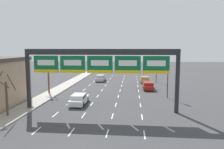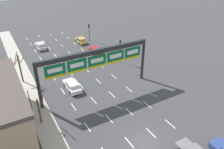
{
  "view_description": "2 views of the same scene",
  "coord_description": "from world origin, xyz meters",
  "px_view_note": "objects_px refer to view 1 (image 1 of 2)",
  "views": [
    {
      "loc": [
        3.84,
        -12.66,
        7.61
      ],
      "look_at": [
        1.42,
        12.91,
        4.48
      ],
      "focal_mm": 35.0,
      "sensor_mm": 36.0,
      "label": 1
    },
    {
      "loc": [
        -13.0,
        -14.59,
        19.94
      ],
      "look_at": [
        0.67,
        9.27,
        4.82
      ],
      "focal_mm": 35.0,
      "sensor_mm": 36.0,
      "label": 2
    }
  ],
  "objects_px": {
    "car_white": "(79,99)",
    "tree_bare_third": "(6,95)",
    "tree_bare_second": "(49,76)",
    "traffic_light_mid_block": "(168,76)",
    "car_gold": "(145,79)",
    "traffic_light_near_gantry": "(156,68)",
    "sign_gantry": "(100,62)",
    "car_red": "(148,85)",
    "car_silver": "(100,78)"
  },
  "relations": [
    {
      "from": "traffic_light_mid_block",
      "to": "tree_bare_third",
      "type": "height_order",
      "value": "tree_bare_third"
    },
    {
      "from": "car_white",
      "to": "car_red",
      "type": "distance_m",
      "value": 15.49
    },
    {
      "from": "traffic_light_near_gantry",
      "to": "tree_bare_second",
      "type": "distance_m",
      "value": 23.52
    },
    {
      "from": "car_white",
      "to": "tree_bare_third",
      "type": "bearing_deg",
      "value": -138.29
    },
    {
      "from": "car_gold",
      "to": "traffic_light_near_gantry",
      "type": "height_order",
      "value": "traffic_light_near_gantry"
    },
    {
      "from": "car_white",
      "to": "car_silver",
      "type": "height_order",
      "value": "car_silver"
    },
    {
      "from": "sign_gantry",
      "to": "traffic_light_mid_block",
      "type": "relative_size",
      "value": 3.82
    },
    {
      "from": "traffic_light_mid_block",
      "to": "tree_bare_second",
      "type": "distance_m",
      "value": 19.37
    },
    {
      "from": "sign_gantry",
      "to": "tree_bare_second",
      "type": "distance_m",
      "value": 14.13
    },
    {
      "from": "car_gold",
      "to": "tree_bare_third",
      "type": "relative_size",
      "value": 0.89
    },
    {
      "from": "car_gold",
      "to": "tree_bare_second",
      "type": "xyz_separation_m",
      "value": [
        -16.69,
        -13.25,
        2.27
      ]
    },
    {
      "from": "car_white",
      "to": "traffic_light_mid_block",
      "type": "bearing_deg",
      "value": 21.85
    },
    {
      "from": "car_silver",
      "to": "traffic_light_mid_block",
      "type": "height_order",
      "value": "traffic_light_mid_block"
    },
    {
      "from": "traffic_light_mid_block",
      "to": "sign_gantry",
      "type": "bearing_deg",
      "value": -139.8
    },
    {
      "from": "traffic_light_mid_block",
      "to": "tree_bare_third",
      "type": "distance_m",
      "value": 22.1
    },
    {
      "from": "tree_bare_second",
      "to": "car_white",
      "type": "bearing_deg",
      "value": -44.43
    },
    {
      "from": "traffic_light_mid_block",
      "to": "tree_bare_third",
      "type": "xyz_separation_m",
      "value": [
        -19.17,
        -10.96,
        -0.95
      ]
    },
    {
      "from": "car_silver",
      "to": "car_red",
      "type": "bearing_deg",
      "value": -42.12
    },
    {
      "from": "car_white",
      "to": "car_red",
      "type": "xyz_separation_m",
      "value": [
        10.08,
        11.76,
        -0.02
      ]
    },
    {
      "from": "tree_bare_second",
      "to": "tree_bare_third",
      "type": "xyz_separation_m",
      "value": [
        0.12,
        -12.61,
        -0.48
      ]
    },
    {
      "from": "car_white",
      "to": "sign_gantry",
      "type": "bearing_deg",
      "value": -39.37
    },
    {
      "from": "car_red",
      "to": "tree_bare_third",
      "type": "relative_size",
      "value": 0.93
    },
    {
      "from": "car_silver",
      "to": "tree_bare_third",
      "type": "height_order",
      "value": "tree_bare_third"
    },
    {
      "from": "car_gold",
      "to": "tree_bare_second",
      "type": "bearing_deg",
      "value": -141.55
    },
    {
      "from": "traffic_light_near_gantry",
      "to": "tree_bare_third",
      "type": "xyz_separation_m",
      "value": [
        -19.09,
        -26.17,
        -0.69
      ]
    },
    {
      "from": "sign_gantry",
      "to": "tree_bare_second",
      "type": "relative_size",
      "value": 3.41
    },
    {
      "from": "car_white",
      "to": "tree_bare_third",
      "type": "height_order",
      "value": "tree_bare_third"
    },
    {
      "from": "car_gold",
      "to": "traffic_light_mid_block",
      "type": "height_order",
      "value": "traffic_light_mid_block"
    },
    {
      "from": "sign_gantry",
      "to": "tree_bare_second",
      "type": "height_order",
      "value": "sign_gantry"
    },
    {
      "from": "sign_gantry",
      "to": "tree_bare_second",
      "type": "bearing_deg",
      "value": 137.15
    },
    {
      "from": "tree_bare_second",
      "to": "sign_gantry",
      "type": "bearing_deg",
      "value": -42.85
    },
    {
      "from": "traffic_light_mid_block",
      "to": "car_silver",
      "type": "bearing_deg",
      "value": 128.35
    },
    {
      "from": "car_white",
      "to": "traffic_light_mid_block",
      "type": "height_order",
      "value": "traffic_light_mid_block"
    },
    {
      "from": "sign_gantry",
      "to": "car_white",
      "type": "distance_m",
      "value": 6.76
    },
    {
      "from": "car_gold",
      "to": "car_red",
      "type": "distance_m",
      "value": 8.15
    },
    {
      "from": "tree_bare_third",
      "to": "traffic_light_mid_block",
      "type": "bearing_deg",
      "value": 29.75
    },
    {
      "from": "sign_gantry",
      "to": "traffic_light_mid_block",
      "type": "height_order",
      "value": "sign_gantry"
    },
    {
      "from": "car_silver",
      "to": "tree_bare_second",
      "type": "bearing_deg",
      "value": -114.72
    },
    {
      "from": "car_silver",
      "to": "traffic_light_mid_block",
      "type": "relative_size",
      "value": 0.93
    },
    {
      "from": "sign_gantry",
      "to": "car_red",
      "type": "relative_size",
      "value": 4.06
    },
    {
      "from": "car_silver",
      "to": "tree_bare_third",
      "type": "bearing_deg",
      "value": -103.53
    },
    {
      "from": "car_gold",
      "to": "car_silver",
      "type": "xyz_separation_m",
      "value": [
        -10.07,
        1.13,
        0.06
      ]
    },
    {
      "from": "sign_gantry",
      "to": "car_white",
      "type": "relative_size",
      "value": 4.0
    },
    {
      "from": "car_silver",
      "to": "traffic_light_mid_block",
      "type": "bearing_deg",
      "value": -51.65
    },
    {
      "from": "car_white",
      "to": "tree_bare_third",
      "type": "relative_size",
      "value": 0.95
    },
    {
      "from": "tree_bare_third",
      "to": "traffic_light_near_gantry",
      "type": "bearing_deg",
      "value": 53.89
    },
    {
      "from": "sign_gantry",
      "to": "traffic_light_mid_block",
      "type": "distance_m",
      "value": 12.26
    },
    {
      "from": "car_gold",
      "to": "car_red",
      "type": "bearing_deg",
      "value": -88.66
    },
    {
      "from": "car_gold",
      "to": "tree_bare_second",
      "type": "height_order",
      "value": "tree_bare_second"
    },
    {
      "from": "sign_gantry",
      "to": "car_gold",
      "type": "height_order",
      "value": "sign_gantry"
    }
  ]
}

